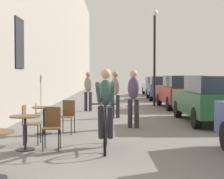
{
  "coord_description": "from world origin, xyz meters",
  "views": [
    {
      "loc": [
        -0.07,
        -2.59,
        1.56
      ],
      "look_at": [
        -0.01,
        12.25,
        0.99
      ],
      "focal_mm": 58.4,
      "sensor_mm": 36.0,
      "label": 1
    }
  ],
  "objects_px": {
    "parked_car_fourth": "(160,88)",
    "parked_car_fifth": "(154,86)",
    "pedestrian_mid": "(114,92)",
    "cyclist_on_bicycle": "(104,111)",
    "parked_car_third": "(180,91)",
    "cafe_table_far": "(42,114)",
    "pedestrian_far": "(87,89)",
    "cafe_chair_far_toward_street": "(66,114)",
    "cafe_chair_mid_toward_street": "(51,125)",
    "street_lamp": "(153,45)",
    "cafe_table_mid": "(24,125)",
    "parked_car_second": "(210,99)",
    "pedestrian_near": "(132,95)",
    "cafe_chair_mid_toward_wall": "(27,122)"
  },
  "relations": [
    {
      "from": "pedestrian_near",
      "to": "pedestrian_mid",
      "type": "bearing_deg",
      "value": 101.39
    },
    {
      "from": "cafe_chair_far_toward_street",
      "to": "parked_car_fifth",
      "type": "xyz_separation_m",
      "value": [
        4.61,
        19.0,
        0.23
      ]
    },
    {
      "from": "pedestrian_mid",
      "to": "street_lamp",
      "type": "bearing_deg",
      "value": 68.57
    },
    {
      "from": "street_lamp",
      "to": "cafe_table_mid",
      "type": "bearing_deg",
      "value": -109.86
    },
    {
      "from": "cafe_chair_mid_toward_street",
      "to": "cyclist_on_bicycle",
      "type": "height_order",
      "value": "cyclist_on_bicycle"
    },
    {
      "from": "cafe_chair_mid_toward_wall",
      "to": "cafe_chair_far_toward_street",
      "type": "relative_size",
      "value": 1.0
    },
    {
      "from": "cafe_chair_far_toward_street",
      "to": "cyclist_on_bicycle",
      "type": "xyz_separation_m",
      "value": [
        1.06,
        -2.02,
        0.29
      ]
    },
    {
      "from": "cafe_table_mid",
      "to": "street_lamp",
      "type": "relative_size",
      "value": 0.15
    },
    {
      "from": "pedestrian_near",
      "to": "cyclist_on_bicycle",
      "type": "bearing_deg",
      "value": -104.17
    },
    {
      "from": "parked_car_fourth",
      "to": "cafe_table_mid",
      "type": "bearing_deg",
      "value": -107.61
    },
    {
      "from": "parked_car_third",
      "to": "street_lamp",
      "type": "bearing_deg",
      "value": 131.72
    },
    {
      "from": "parked_car_third",
      "to": "cafe_table_far",
      "type": "bearing_deg",
      "value": -123.91
    },
    {
      "from": "cafe_chair_mid_toward_wall",
      "to": "pedestrian_near",
      "type": "bearing_deg",
      "value": 45.51
    },
    {
      "from": "cafe_table_far",
      "to": "parked_car_fifth",
      "type": "height_order",
      "value": "parked_car_fifth"
    },
    {
      "from": "cafe_table_mid",
      "to": "parked_car_second",
      "type": "distance_m",
      "value": 6.72
    },
    {
      "from": "pedestrian_far",
      "to": "street_lamp",
      "type": "relative_size",
      "value": 0.35
    },
    {
      "from": "parked_car_fourth",
      "to": "parked_car_fifth",
      "type": "xyz_separation_m",
      "value": [
        0.2,
        5.35,
        -0.03
      ]
    },
    {
      "from": "parked_car_fourth",
      "to": "cafe_chair_far_toward_street",
      "type": "bearing_deg",
      "value": -107.89
    },
    {
      "from": "pedestrian_mid",
      "to": "parked_car_fourth",
      "type": "distance_m",
      "value": 10.51
    },
    {
      "from": "cafe_table_mid",
      "to": "pedestrian_far",
      "type": "distance_m",
      "value": 8.39
    },
    {
      "from": "cafe_chair_far_toward_street",
      "to": "parked_car_fifth",
      "type": "bearing_deg",
      "value": 76.37
    },
    {
      "from": "cafe_table_far",
      "to": "parked_car_third",
      "type": "height_order",
      "value": "parked_car_third"
    },
    {
      "from": "parked_car_fifth",
      "to": "street_lamp",
      "type": "bearing_deg",
      "value": -97.0
    },
    {
      "from": "cafe_table_far",
      "to": "parked_car_fourth",
      "type": "xyz_separation_m",
      "value": [
        5.04,
        13.73,
        0.26
      ]
    },
    {
      "from": "parked_car_fourth",
      "to": "parked_car_second",
      "type": "bearing_deg",
      "value": -89.68
    },
    {
      "from": "pedestrian_mid",
      "to": "parked_car_second",
      "type": "bearing_deg",
      "value": -24.37
    },
    {
      "from": "cyclist_on_bicycle",
      "to": "parked_car_fifth",
      "type": "distance_m",
      "value": 21.32
    },
    {
      "from": "cafe_table_far",
      "to": "pedestrian_far",
      "type": "relative_size",
      "value": 0.42
    },
    {
      "from": "pedestrian_far",
      "to": "parked_car_fourth",
      "type": "relative_size",
      "value": 0.4
    },
    {
      "from": "cafe_chair_mid_toward_street",
      "to": "street_lamp",
      "type": "bearing_deg",
      "value": 72.59
    },
    {
      "from": "cafe_chair_mid_toward_street",
      "to": "cyclist_on_bicycle",
      "type": "distance_m",
      "value": 1.17
    },
    {
      "from": "cyclist_on_bicycle",
      "to": "parked_car_second",
      "type": "distance_m",
      "value": 5.42
    },
    {
      "from": "cafe_table_mid",
      "to": "pedestrian_far",
      "type": "xyz_separation_m",
      "value": [
        0.77,
        8.35,
        0.45
      ]
    },
    {
      "from": "pedestrian_near",
      "to": "parked_car_fourth",
      "type": "distance_m",
      "value": 12.88
    },
    {
      "from": "pedestrian_far",
      "to": "pedestrian_near",
      "type": "bearing_deg",
      "value": -71.77
    },
    {
      "from": "cyclist_on_bicycle",
      "to": "parked_car_third",
      "type": "height_order",
      "value": "cyclist_on_bicycle"
    },
    {
      "from": "street_lamp",
      "to": "pedestrian_far",
      "type": "bearing_deg",
      "value": -140.21
    },
    {
      "from": "cyclist_on_bicycle",
      "to": "pedestrian_mid",
      "type": "bearing_deg",
      "value": 87.42
    },
    {
      "from": "pedestrian_near",
      "to": "parked_car_second",
      "type": "height_order",
      "value": "pedestrian_near"
    },
    {
      "from": "parked_car_second",
      "to": "parked_car_fourth",
      "type": "xyz_separation_m",
      "value": [
        -0.06,
        11.47,
        -0.02
      ]
    },
    {
      "from": "cafe_table_mid",
      "to": "cafe_chair_mid_toward_wall",
      "type": "relative_size",
      "value": 0.81
    },
    {
      "from": "cafe_table_far",
      "to": "parked_car_fourth",
      "type": "distance_m",
      "value": 14.62
    },
    {
      "from": "parked_car_third",
      "to": "parked_car_fifth",
      "type": "height_order",
      "value": "parked_car_third"
    },
    {
      "from": "cyclist_on_bicycle",
      "to": "parked_car_fourth",
      "type": "distance_m",
      "value": 16.03
    },
    {
      "from": "parked_car_fifth",
      "to": "cafe_chair_far_toward_street",
      "type": "bearing_deg",
      "value": -103.63
    },
    {
      "from": "parked_car_fifth",
      "to": "cafe_table_far",
      "type": "bearing_deg",
      "value": -105.36
    },
    {
      "from": "cafe_chair_mid_toward_wall",
      "to": "pedestrian_far",
      "type": "relative_size",
      "value": 0.52
    },
    {
      "from": "parked_car_fourth",
      "to": "cafe_chair_mid_toward_wall",
      "type": "bearing_deg",
      "value": -108.58
    },
    {
      "from": "cafe_table_far",
      "to": "cafe_chair_far_toward_street",
      "type": "bearing_deg",
      "value": 6.79
    },
    {
      "from": "street_lamp",
      "to": "parked_car_second",
      "type": "relative_size",
      "value": 1.13
    }
  ]
}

